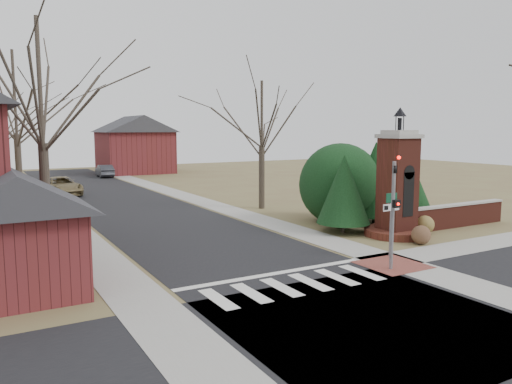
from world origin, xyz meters
TOP-DOWN VIEW (x-y plane):
  - ground at (0.00, 0.00)m, footprint 120.00×120.00m
  - main_street at (0.00, 22.00)m, footprint 8.00×70.00m
  - cross_street at (0.00, -3.00)m, footprint 120.00×8.00m
  - crosswalk_zone at (0.00, 0.80)m, footprint 8.00×2.20m
  - stop_bar at (0.00, 2.30)m, footprint 8.00×0.35m
  - sidewalk_right_main at (5.20, 22.00)m, footprint 2.00×60.00m
  - sidewalk_left at (-5.20, 22.00)m, footprint 2.00×60.00m
  - curb_apron at (4.80, 1.00)m, footprint 2.40×2.40m
  - traffic_signal_pole at (4.30, 0.57)m, footprint 0.28×0.41m
  - sign_post at (5.59, 1.99)m, footprint 0.90×0.07m
  - brick_gate_monument at (9.00, 4.99)m, footprint 3.20×3.20m
  - brick_garden_wall at (13.50, 5.00)m, footprint 7.50×0.50m
  - garage_left at (-8.52, 4.49)m, footprint 4.80×4.80m
  - house_distant_right at (7.99, 47.99)m, footprint 8.80×8.80m
  - evergreen_near at (7.20, 7.00)m, footprint 2.80×2.80m
  - evergreen_mid at (10.50, 8.20)m, footprint 3.40×3.40m
  - evergreen_far at (12.50, 7.20)m, footprint 2.40×2.40m
  - evergreen_mass at (9.00, 9.50)m, footprint 4.80×4.80m
  - bare_tree_0 at (-7.00, 9.00)m, footprint 8.05×8.05m
  - bare_tree_1 at (-7.00, 22.00)m, footprint 8.40×8.40m
  - bare_tree_3 at (7.50, 16.00)m, footprint 7.00×7.00m
  - pickup_truck at (-3.40, 29.96)m, footprint 3.08×5.68m
  - distant_car at (3.35, 44.03)m, footprint 1.65×4.27m
  - dry_shrub_left at (8.60, 3.00)m, footprint 0.90×0.90m
  - dry_shrub_right at (10.65, 4.60)m, footprint 0.95×0.95m

SIDE VIEW (x-z plane):
  - ground at x=0.00m, z-range 0.00..0.00m
  - main_street at x=0.00m, z-range 0.00..0.01m
  - cross_street at x=0.00m, z-range 0.00..0.01m
  - crosswalk_zone at x=0.00m, z-range 0.00..0.02m
  - stop_bar at x=0.00m, z-range 0.00..0.02m
  - sidewalk_right_main at x=5.20m, z-range 0.00..0.02m
  - sidewalk_left at x=-5.20m, z-range 0.00..0.02m
  - curb_apron at x=4.80m, z-range 0.00..0.02m
  - dry_shrub_left at x=8.60m, z-range 0.00..0.90m
  - dry_shrub_right at x=10.65m, z-range 0.00..0.95m
  - brick_garden_wall at x=13.50m, z-range 0.01..1.31m
  - distant_car at x=3.35m, z-range 0.00..1.39m
  - pickup_truck at x=-3.40m, z-range 0.00..1.51m
  - evergreen_far at x=12.50m, z-range 0.25..3.55m
  - sign_post at x=5.59m, z-range 0.57..3.32m
  - brick_gate_monument at x=9.00m, z-range -1.07..5.40m
  - garage_left at x=-8.52m, z-range 0.09..4.38m
  - evergreen_near at x=7.20m, z-range 0.25..4.35m
  - evergreen_mass at x=9.00m, z-range 0.00..4.80m
  - traffic_signal_pole at x=4.30m, z-range 0.34..4.84m
  - evergreen_mid at x=10.50m, z-range 0.25..4.95m
  - house_distant_right at x=7.99m, z-range 0.00..7.30m
  - bare_tree_3 at x=7.50m, z-range 1.84..11.54m
  - bare_tree_0 at x=-7.00m, z-range 2.12..13.27m
  - bare_tree_1 at x=-7.00m, z-range 2.21..13.85m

